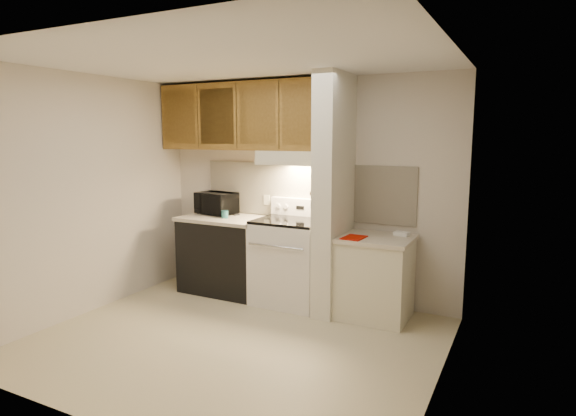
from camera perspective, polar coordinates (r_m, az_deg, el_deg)
The scene contains 50 objects.
floor at distance 4.62m, azimuth -6.37°, elevation -15.35°, with size 3.60×3.60×0.00m, color #C3B790.
ceiling at distance 4.26m, azimuth -6.96°, elevation 17.04°, with size 3.60×3.60×0.00m, color white.
wall_back at distance 5.56m, azimuth 1.90°, elevation 2.22°, with size 3.60×0.02×2.50m, color beige.
wall_left at distance 5.46m, azimuth -22.61°, elevation 1.43°, with size 0.02×3.00×2.50m, color beige.
wall_right at distance 3.61m, azimuth 17.95°, elevation -1.74°, with size 0.02×3.00×2.50m, color beige.
backsplash at distance 5.56m, azimuth 1.85°, elevation 2.05°, with size 2.60×0.02×0.63m, color white.
range_body at distance 5.41m, azimuth 0.30°, elevation -6.50°, with size 0.76×0.65×0.92m, color silver.
oven_window at distance 5.12m, azimuth -1.29°, elevation -6.89°, with size 0.50×0.01×0.30m, color black.
oven_handle at distance 5.04m, azimuth -1.51°, elevation -4.58°, with size 0.02×0.02×0.65m, color silver.
cooktop at distance 5.30m, azimuth 0.31°, elevation -1.54°, with size 0.74×0.64×0.03m, color black.
range_backguard at distance 5.54m, azimuth 1.63°, elevation 0.10°, with size 0.76×0.08×0.20m, color silver.
range_display at distance 5.50m, azimuth 1.44°, elevation 0.04°, with size 0.10×0.01×0.04m, color black.
range_knob_left_outer at distance 5.62m, azimuth -1.15°, elevation 0.23°, with size 0.05×0.05×0.02m, color silver.
range_knob_left_inner at distance 5.58m, azimuth -0.24°, elevation 0.16°, with size 0.05×0.05×0.02m, color silver.
range_knob_right_inner at distance 5.42m, azimuth 3.15°, elevation -0.09°, with size 0.05×0.05×0.02m, color silver.
range_knob_right_outer at distance 5.38m, azimuth 4.12°, elevation -0.16°, with size 0.05×0.05×0.02m, color silver.
dishwasher_front at distance 5.86m, azimuth -7.41°, elevation -5.64°, with size 1.00×0.63×0.87m, color black.
left_countertop at distance 5.76m, azimuth -7.50°, elevation -1.25°, with size 1.04×0.67×0.04m, color beige.
spoon_rest at distance 5.93m, azimuth -6.58°, elevation -0.68°, with size 0.22×0.07×0.01m, color black.
teal_jar at distance 5.66m, azimuth -7.50°, elevation -0.76°, with size 0.08×0.08×0.09m, color #245F66.
outlet at distance 5.78m, azimuth -2.53°, elevation 0.96°, with size 0.08×0.01×0.12m, color beige.
microwave at distance 5.97m, azimuth -8.52°, elevation 0.57°, with size 0.48×0.32×0.26m, color black.
partition_pillar at distance 5.05m, azimuth 5.47°, elevation 1.52°, with size 0.22×0.70×2.50m, color silver.
pillar_trim at distance 5.08m, azimuth 4.26°, elevation 2.15°, with size 0.01×0.70×0.04m, color olive.
knife_strip at distance 5.04m, azimuth 3.98°, elevation 2.33°, with size 0.02×0.42×0.04m, color black.
knife_blade_a at distance 4.91m, azimuth 3.13°, elevation 1.00°, with size 0.01×0.04×0.16m, color silver.
knife_handle_a at distance 4.90m, azimuth 3.17°, elevation 2.74°, with size 0.02×0.02×0.10m, color black.
knife_blade_b at distance 4.99m, azimuth 3.51°, elevation 0.99°, with size 0.01×0.04×0.18m, color silver.
knife_handle_b at distance 4.96m, azimuth 3.47°, elevation 2.81°, with size 0.02×0.02×0.10m, color black.
knife_blade_c at distance 5.07m, azimuth 3.91°, elevation 1.00°, with size 0.01×0.04×0.20m, color silver.
knife_handle_c at distance 5.03m, azimuth 3.86°, elevation 2.90°, with size 0.02×0.02×0.10m, color black.
knife_blade_d at distance 5.13m, azimuth 4.21°, elevation 1.31°, with size 0.01×0.04×0.16m, color silver.
knife_handle_d at distance 5.11m, azimuth 4.20°, elevation 2.97°, with size 0.02×0.02×0.10m, color black.
knife_blade_e at distance 5.19m, azimuth 4.49°, elevation 1.29°, with size 0.01×0.04×0.18m, color silver.
knife_handle_e at distance 5.19m, azimuth 4.61°, elevation 3.07°, with size 0.02×0.02×0.10m, color black.
oven_mitt at distance 5.26m, azimuth 4.80°, elevation 1.21°, with size 0.03×0.10×0.23m, color slate.
right_cab_base at distance 5.08m, azimuth 10.22°, elevation -8.31°, with size 0.70×0.60×0.81m, color beige.
right_countertop at distance 4.97m, azimuth 10.35°, elevation -3.61°, with size 0.74×0.64×0.04m, color beige.
red_folder at distance 4.88m, azimuth 7.83°, elevation -3.49°, with size 0.20×0.27×0.01m, color #B21000.
white_box at distance 5.08m, azimuth 13.33°, elevation -2.99°, with size 0.15×0.10×0.04m, color white.
range_hood at distance 5.34m, azimuth 0.92°, elevation 5.99°, with size 0.78×0.44×0.15m, color beige.
hood_lip at distance 5.15m, azimuth -0.11°, elevation 5.39°, with size 0.78×0.04×0.06m, color beige.
upper_cabinets at distance 5.71m, azimuth -5.22°, elevation 10.75°, with size 2.18×0.33×0.77m, color olive.
cab_door_a at distance 6.06m, azimuth -12.72°, elevation 10.45°, with size 0.46×0.01×0.63m, color olive.
cab_gap_a at distance 5.89m, azimuth -10.64°, elevation 10.57°, with size 0.01×0.01×0.73m, color black.
cab_door_b at distance 5.73m, azimuth -8.43°, elevation 10.68°, with size 0.46×0.01×0.63m, color olive.
cab_gap_b at distance 5.57m, azimuth -6.11°, elevation 10.78°, with size 0.01×0.01×0.73m, color black.
cab_door_c at distance 5.43m, azimuth -3.65°, elevation 10.87°, with size 0.46×0.01×0.63m, color olive.
cab_gap_c at distance 5.30m, azimuth -1.07°, elevation 10.94°, with size 0.01×0.01×0.73m, color black.
cab_door_d at distance 5.18m, azimuth 1.65°, elevation 10.99°, with size 0.46×0.01×0.63m, color olive.
Camera 1 is at (2.34, -3.51, 1.88)m, focal length 30.00 mm.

